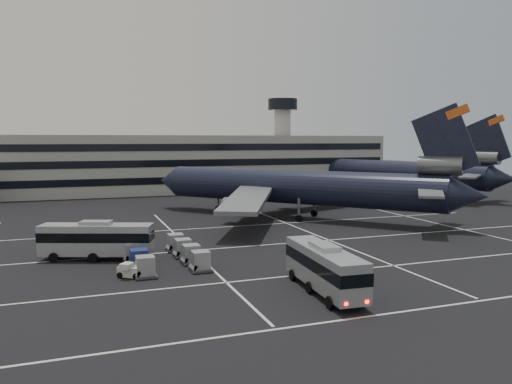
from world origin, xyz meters
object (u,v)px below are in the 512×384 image
trijet_main (299,187)px  bus_far (97,239)px  bus_near (324,266)px  uld_cluster (162,254)px

trijet_main → bus_far: 37.53m
bus_near → uld_cluster: (-11.32, 15.02, -1.30)m
bus_near → bus_far: bus_far is taller
trijet_main → bus_near: size_ratio=3.91×
bus_near → uld_cluster: bus_near is taller
trijet_main → bus_near: (-14.79, -37.31, -2.97)m
bus_far → uld_cluster: size_ratio=0.96×
bus_far → uld_cluster: bus_far is taller
bus_near → trijet_main: bearing=72.2°
bus_near → bus_far: size_ratio=0.98×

